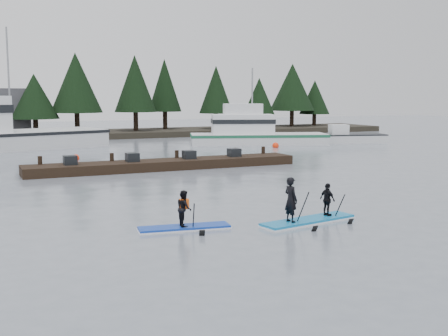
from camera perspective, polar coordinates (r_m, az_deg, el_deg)
name	(u,v)px	position (r m, az deg, el deg)	size (l,w,h in m)	color
ground	(293,219)	(20.04, 7.03, -5.15)	(160.00, 160.00, 0.00)	slate
far_shore	(82,135)	(59.73, -14.23, 3.31)	(70.00, 8.00, 0.60)	#2D281E
treeline	(82,138)	(59.76, -14.22, 3.02)	(60.00, 4.00, 8.00)	black
fishing_boat_medium	(255,139)	(50.06, 3.13, 3.01)	(12.44, 7.09, 7.47)	silver
skiff	(349,139)	(52.69, 12.57, 2.93)	(6.69, 2.01, 0.78)	silver
floating_dock	(166,164)	(33.33, -5.96, 0.36)	(16.20, 2.16, 0.54)	black
buoy_c	(276,147)	(47.06, 5.25, 2.09)	(0.55, 0.55, 0.55)	#FF300C
buoy_b	(76,160)	(39.14, -14.82, 0.80)	(0.48, 0.48, 0.48)	#FF300C
paddleboard_solo	(184,216)	(18.32, -4.07, -4.93)	(3.04, 1.24, 1.79)	#1136A3
paddleboard_duo	(307,209)	(19.40, 8.46, -4.12)	(3.73, 1.53, 2.13)	#1272AB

